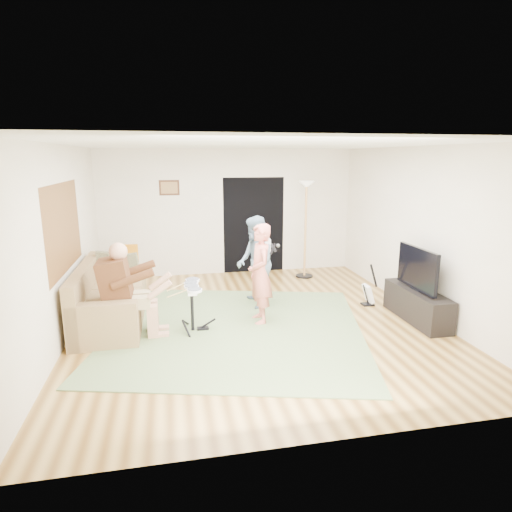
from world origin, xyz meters
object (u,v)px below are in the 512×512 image
(guitar_spare, at_px, (369,293))
(dining_chair, at_px, (129,275))
(drum_kit, at_px, (192,310))
(guitarist, at_px, (255,262))
(torchiere_lamp, at_px, (306,212))
(tv_cabinet, at_px, (417,305))
(sofa, at_px, (106,303))
(singer, at_px, (260,274))
(television, at_px, (417,268))

(guitar_spare, height_order, dining_chair, dining_chair)
(drum_kit, xyz_separation_m, guitarist, (1.13, 0.91, 0.46))
(guitar_spare, bearing_deg, dining_chair, 158.31)
(drum_kit, distance_m, guitar_spare, 3.12)
(guitar_spare, relative_size, torchiere_lamp, 0.36)
(guitarist, bearing_deg, torchiere_lamp, 138.09)
(dining_chair, height_order, tv_cabinet, dining_chair)
(sofa, bearing_deg, singer, -11.52)
(guitar_spare, bearing_deg, tv_cabinet, -61.93)
(singer, xyz_separation_m, guitarist, (0.07, 0.74, 0.01))
(singer, height_order, guitar_spare, singer)
(guitarist, xyz_separation_m, television, (2.32, -1.16, 0.07))
(guitarist, distance_m, television, 2.60)
(singer, bearing_deg, guitar_spare, 98.47)
(sofa, height_order, tv_cabinet, sofa)
(singer, height_order, tv_cabinet, singer)
(guitarist, bearing_deg, tv_cabinet, 63.02)
(sofa, xyz_separation_m, guitarist, (2.43, 0.26, 0.48))
(tv_cabinet, height_order, television, television)
(dining_chair, bearing_deg, sofa, -94.67)
(sofa, relative_size, guitar_spare, 3.05)
(drum_kit, distance_m, tv_cabinet, 3.51)
(dining_chair, distance_m, tv_cabinet, 5.20)
(torchiere_lamp, distance_m, dining_chair, 3.79)
(drum_kit, height_order, guitarist, guitarist)
(singer, distance_m, guitar_spare, 2.13)
(dining_chair, bearing_deg, guitarist, -27.23)
(guitar_spare, xyz_separation_m, dining_chair, (-4.16, 1.65, 0.11))
(sofa, distance_m, guitarist, 2.49)
(dining_chair, bearing_deg, tv_cabinet, -25.05)
(sofa, xyz_separation_m, dining_chair, (0.21, 1.56, 0.01))
(torchiere_lamp, distance_m, television, 2.97)
(drum_kit, relative_size, guitarist, 0.48)
(sofa, height_order, guitarist, guitarist)
(guitar_spare, xyz_separation_m, tv_cabinet, (0.43, -0.81, 0.04))
(singer, bearing_deg, drum_kit, -83.15)
(torchiere_lamp, relative_size, tv_cabinet, 1.46)
(dining_chair, height_order, television, television)
(guitar_spare, xyz_separation_m, torchiere_lamp, (-0.54, 1.97, 1.19))
(torchiere_lamp, xyz_separation_m, tv_cabinet, (0.97, -2.77, -1.15))
(singer, bearing_deg, dining_chair, -135.82)
(guitarist, relative_size, television, 1.54)
(dining_chair, bearing_deg, television, -25.31)
(drum_kit, distance_m, singer, 1.16)
(guitarist, bearing_deg, singer, -6.58)
(sofa, xyz_separation_m, singer, (2.36, -0.48, 0.47))
(guitar_spare, distance_m, dining_chair, 4.47)
(guitar_spare, height_order, tv_cabinet, guitar_spare)
(sofa, xyz_separation_m, torchiere_lamp, (3.83, 1.87, 1.10))
(guitar_spare, bearing_deg, television, -64.76)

